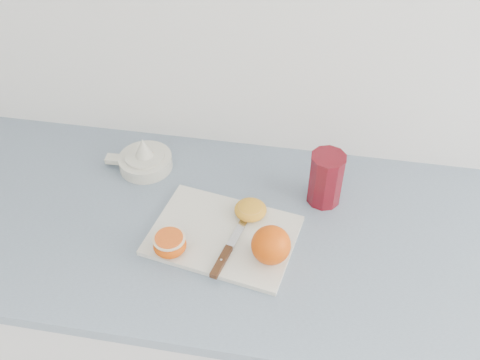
# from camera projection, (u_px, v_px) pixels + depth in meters

# --- Properties ---
(counter) EXTENTS (2.65, 0.64, 0.89)m
(counter) POSITION_uv_depth(u_px,v_px,m) (223.00, 327.00, 1.54)
(counter) COLOR silver
(counter) RESTS_ON ground
(cutting_board) EXTENTS (0.35, 0.28, 0.01)m
(cutting_board) POSITION_uv_depth(u_px,v_px,m) (223.00, 235.00, 1.21)
(cutting_board) COLOR silver
(cutting_board) RESTS_ON counter
(whole_orange) EXTENTS (0.08, 0.08, 0.08)m
(whole_orange) POSITION_uv_depth(u_px,v_px,m) (271.00, 245.00, 1.12)
(whole_orange) COLOR #F93C00
(whole_orange) RESTS_ON cutting_board
(half_orange) EXTENTS (0.07, 0.07, 0.05)m
(half_orange) POSITION_uv_depth(u_px,v_px,m) (170.00, 244.00, 1.15)
(half_orange) COLOR #F93C00
(half_orange) RESTS_ON cutting_board
(squeezed_shell) EXTENTS (0.08, 0.08, 0.03)m
(squeezed_shell) POSITION_uv_depth(u_px,v_px,m) (250.00, 210.00, 1.23)
(squeezed_shell) COLOR orange
(squeezed_shell) RESTS_ON cutting_board
(paring_knife) EXTENTS (0.06, 0.20, 0.01)m
(paring_knife) POSITION_uv_depth(u_px,v_px,m) (225.00, 256.00, 1.15)
(paring_knife) COLOR #4A2516
(paring_knife) RESTS_ON cutting_board
(citrus_juicer) EXTENTS (0.17, 0.14, 0.09)m
(citrus_juicer) POSITION_uv_depth(u_px,v_px,m) (145.00, 159.00, 1.37)
(citrus_juicer) COLOR white
(citrus_juicer) RESTS_ON counter
(red_tumbler) EXTENTS (0.08, 0.08, 0.14)m
(red_tumbler) POSITION_uv_depth(u_px,v_px,m) (326.00, 180.00, 1.26)
(red_tumbler) COLOR maroon
(red_tumbler) RESTS_ON counter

